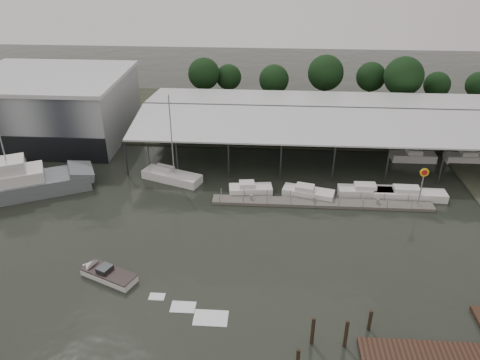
# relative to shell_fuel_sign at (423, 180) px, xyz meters

# --- Properties ---
(ground) EXTENTS (200.00, 200.00, 0.00)m
(ground) POSITION_rel_shell_fuel_sign_xyz_m (-27.00, -9.99, -3.93)
(ground) COLOR black
(ground) RESTS_ON ground
(land_strip_far) EXTENTS (140.00, 30.00, 0.30)m
(land_strip_far) POSITION_rel_shell_fuel_sign_xyz_m (-27.00, 32.01, -3.83)
(land_strip_far) COLOR #363A2C
(land_strip_far) RESTS_ON ground
(storage_warehouse) EXTENTS (24.50, 20.50, 10.50)m
(storage_warehouse) POSITION_rel_shell_fuel_sign_xyz_m (-55.00, 19.95, 1.36)
(storage_warehouse) COLOR #8F9499
(storage_warehouse) RESTS_ON ground
(covered_boat_shed) EXTENTS (58.24, 24.00, 6.96)m
(covered_boat_shed) POSITION_rel_shell_fuel_sign_xyz_m (-10.00, 18.01, 2.20)
(covered_boat_shed) COLOR silver
(covered_boat_shed) RESTS_ON ground
(floating_dock) EXTENTS (28.00, 2.00, 1.40)m
(floating_dock) POSITION_rel_shell_fuel_sign_xyz_m (-12.00, 0.01, -3.72)
(floating_dock) COLOR #5E5953
(floating_dock) RESTS_ON ground
(shell_fuel_sign) EXTENTS (1.10, 0.18, 5.55)m
(shell_fuel_sign) POSITION_rel_shell_fuel_sign_xyz_m (0.00, 0.00, 0.00)
(shell_fuel_sign) COLOR gray
(shell_fuel_sign) RESTS_ON ground
(grey_trawler) EXTENTS (18.11, 12.25, 8.84)m
(grey_trawler) POSITION_rel_shell_fuel_sign_xyz_m (-51.23, 0.11, -2.35)
(grey_trawler) COLOR slate
(grey_trawler) RESTS_ON ground
(white_sailboat) EXTENTS (8.82, 5.44, 12.67)m
(white_sailboat) POSITION_rel_shell_fuel_sign_xyz_m (-32.50, 5.26, -3.27)
(white_sailboat) COLOR white
(white_sailboat) RESTS_ON ground
(speedboat_underway) EXTENTS (16.54, 8.46, 2.00)m
(speedboat_underway) POSITION_rel_shell_fuel_sign_xyz_m (-35.12, -15.67, -3.53)
(speedboat_underway) COLOR white
(speedboat_underway) RESTS_ON ground
(moored_cruiser_0) EXTENTS (5.88, 2.88, 1.70)m
(moored_cruiser_0) POSITION_rel_shell_fuel_sign_xyz_m (-21.28, 2.28, -3.31)
(moored_cruiser_0) COLOR white
(moored_cruiser_0) RESTS_ON ground
(moored_cruiser_1) EXTENTS (6.98, 3.81, 1.70)m
(moored_cruiser_1) POSITION_rel_shell_fuel_sign_xyz_m (-13.69, 1.89, -3.31)
(moored_cruiser_1) COLOR white
(moored_cruiser_1) RESTS_ON ground
(moored_cruiser_2) EXTENTS (7.92, 2.27, 1.70)m
(moored_cruiser_2) POSITION_rel_shell_fuel_sign_xyz_m (-5.74, 2.80, -3.31)
(moored_cruiser_2) COLOR white
(moored_cruiser_2) RESTS_ON ground
(moored_cruiser_3) EXTENTS (9.37, 2.38, 1.70)m
(moored_cruiser_3) POSITION_rel_shell_fuel_sign_xyz_m (-0.55, 2.35, -3.31)
(moored_cruiser_3) COLOR white
(moored_cruiser_3) RESTS_ON ground
(mooring_pilings) EXTENTS (6.77, 8.26, 3.79)m
(mooring_pilings) POSITION_rel_shell_fuel_sign_xyz_m (-13.12, -25.40, -2.85)
(mooring_pilings) COLOR #322319
(mooring_pilings) RESTS_ON ground
(horizon_tree_line) EXTENTS (66.93, 11.31, 10.85)m
(horizon_tree_line) POSITION_rel_shell_fuel_sign_xyz_m (-3.53, 37.37, 2.17)
(horizon_tree_line) COLOR #312115
(horizon_tree_line) RESTS_ON ground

